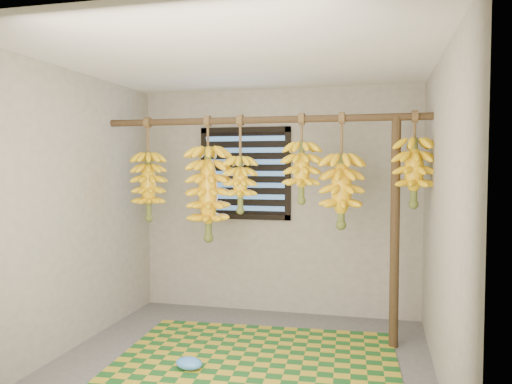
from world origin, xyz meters
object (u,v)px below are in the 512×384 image
(support_post, at_px, (395,233))
(plastic_bag, at_px, (189,363))
(banana_bunch_c, at_px, (240,184))
(banana_bunch_d, at_px, (302,172))
(banana_bunch_b, at_px, (208,193))
(woven_mat, at_px, (255,362))
(banana_bunch_e, at_px, (341,191))
(banana_bunch_a, at_px, (148,186))
(banana_bunch_f, at_px, (414,172))

(support_post, bearing_deg, plastic_bag, -149.83)
(plastic_bag, relative_size, banana_bunch_c, 0.25)
(banana_bunch_d, bearing_deg, banana_bunch_b, 180.00)
(support_post, xyz_separation_m, banana_bunch_d, (-0.82, -0.00, 0.53))
(woven_mat, xyz_separation_m, banana_bunch_d, (0.27, 0.63, 1.52))
(woven_mat, xyz_separation_m, banana_bunch_e, (0.62, 0.63, 1.36))
(banana_bunch_a, relative_size, banana_bunch_c, 1.10)
(plastic_bag, height_order, banana_bunch_a, banana_bunch_a)
(banana_bunch_e, bearing_deg, banana_bunch_f, 0.00)
(banana_bunch_d, height_order, banana_bunch_e, same)
(banana_bunch_a, height_order, banana_bunch_f, same)
(plastic_bag, xyz_separation_m, banana_bunch_e, (1.09, 0.90, 1.31))
(banana_bunch_a, bearing_deg, woven_mat, -27.33)
(banana_bunch_a, bearing_deg, banana_bunch_d, -0.00)
(woven_mat, xyz_separation_m, plastic_bag, (-0.46, -0.27, 0.05))
(banana_bunch_a, xyz_separation_m, banana_bunch_b, (0.61, -0.00, -0.06))
(banana_bunch_a, distance_m, banana_bunch_c, 0.93)
(banana_bunch_c, xyz_separation_m, banana_bunch_e, (0.93, 0.00, -0.05))
(banana_bunch_b, distance_m, banana_bunch_f, 1.86)
(banana_bunch_a, relative_size, banana_bunch_e, 0.99)
(plastic_bag, relative_size, banana_bunch_f, 0.27)
(plastic_bag, bearing_deg, woven_mat, 29.84)
(plastic_bag, bearing_deg, banana_bunch_d, 50.85)
(support_post, height_order, banana_bunch_f, banana_bunch_f)
(support_post, height_order, banana_bunch_e, banana_bunch_e)
(banana_bunch_a, bearing_deg, banana_bunch_f, 0.00)
(plastic_bag, bearing_deg, banana_bunch_a, 130.38)
(banana_bunch_b, bearing_deg, plastic_bag, -80.32)
(banana_bunch_f, bearing_deg, banana_bunch_e, 180.00)
(support_post, xyz_separation_m, banana_bunch_c, (-1.39, 0.00, 0.41))
(banana_bunch_b, distance_m, banana_bunch_d, 0.91)
(banana_bunch_a, bearing_deg, banana_bunch_c, 0.00)
(woven_mat, relative_size, banana_bunch_f, 2.76)
(banana_bunch_c, distance_m, banana_bunch_d, 0.58)
(banana_bunch_a, bearing_deg, banana_bunch_e, 0.00)
(banana_bunch_a, distance_m, banana_bunch_d, 1.50)
(plastic_bag, height_order, banana_bunch_d, banana_bunch_d)
(plastic_bag, xyz_separation_m, banana_bunch_a, (-0.77, 0.90, 1.33))
(woven_mat, height_order, banana_bunch_a, banana_bunch_a)
(woven_mat, bearing_deg, plastic_bag, -150.16)
(banana_bunch_a, relative_size, banana_bunch_b, 0.85)
(plastic_bag, distance_m, banana_bunch_a, 1.78)
(woven_mat, relative_size, banana_bunch_a, 2.26)
(banana_bunch_c, height_order, banana_bunch_f, same)
(banana_bunch_f, bearing_deg, banana_bunch_c, 180.00)
(banana_bunch_a, xyz_separation_m, banana_bunch_c, (0.93, 0.00, 0.03))
(banana_bunch_a, distance_m, banana_bunch_f, 2.47)
(banana_bunch_b, bearing_deg, banana_bunch_a, 180.00)
(support_post, xyz_separation_m, banana_bunch_f, (0.15, 0.00, 0.53))
(plastic_bag, relative_size, banana_bunch_a, 0.22)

